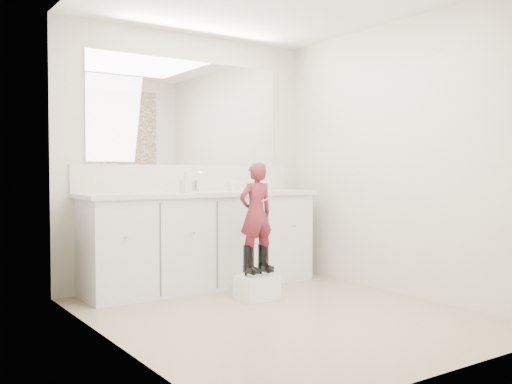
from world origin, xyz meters
TOP-DOWN VIEW (x-y plane):
  - floor at (0.00, 0.00)m, footprint 3.00×3.00m
  - wall_back at (0.00, 1.50)m, footprint 2.60×0.00m
  - wall_front at (0.00, -1.50)m, footprint 2.60×0.00m
  - wall_left at (-1.30, 0.00)m, footprint 0.00×3.00m
  - wall_right at (1.30, 0.00)m, footprint 0.00×3.00m
  - vanity_cabinet at (0.00, 1.23)m, footprint 2.20×0.55m
  - countertop at (0.00, 1.21)m, footprint 2.28×0.58m
  - backsplash at (0.00, 1.49)m, footprint 2.28×0.03m
  - mirror at (0.00, 1.49)m, footprint 2.00×0.02m
  - dot_panel at (0.00, -1.49)m, footprint 2.00×0.01m
  - faucet at (0.00, 1.38)m, footprint 0.08×0.08m
  - cup at (0.33, 1.22)m, footprint 0.12×0.12m
  - soap_bottle at (-0.21, 1.15)m, footprint 0.10×0.10m
  - step_stool at (0.14, 0.52)m, footprint 0.32×0.27m
  - boot_left at (0.06, 0.54)m, footprint 0.10×0.18m
  - boot_right at (0.21, 0.54)m, footprint 0.10×0.18m
  - toddler at (0.14, 0.54)m, footprint 0.32×0.21m
  - toothbrush at (0.21, 0.46)m, footprint 0.14×0.02m

SIDE VIEW (x-z plane):
  - floor at x=0.00m, z-range 0.00..0.00m
  - step_stool at x=0.14m, z-range 0.00..0.20m
  - boot_left at x=0.06m, z-range 0.20..0.46m
  - boot_right at x=0.21m, z-range 0.20..0.46m
  - vanity_cabinet at x=0.00m, z-range 0.00..0.85m
  - toddler at x=0.14m, z-range 0.30..1.15m
  - toothbrush at x=0.21m, z-range 0.82..0.88m
  - countertop at x=0.00m, z-range 0.85..0.89m
  - cup at x=0.33m, z-range 0.89..0.99m
  - faucet at x=0.00m, z-range 0.89..0.99m
  - soap_bottle at x=-0.21m, z-range 0.89..1.07m
  - backsplash at x=0.00m, z-range 0.89..1.14m
  - wall_back at x=0.00m, z-range -0.10..2.50m
  - wall_front at x=0.00m, z-range -0.10..2.50m
  - wall_left at x=-1.30m, z-range -0.30..2.70m
  - wall_right at x=1.30m, z-range -0.30..2.70m
  - mirror at x=0.00m, z-range 1.14..2.14m
  - dot_panel at x=0.00m, z-range 1.05..2.25m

